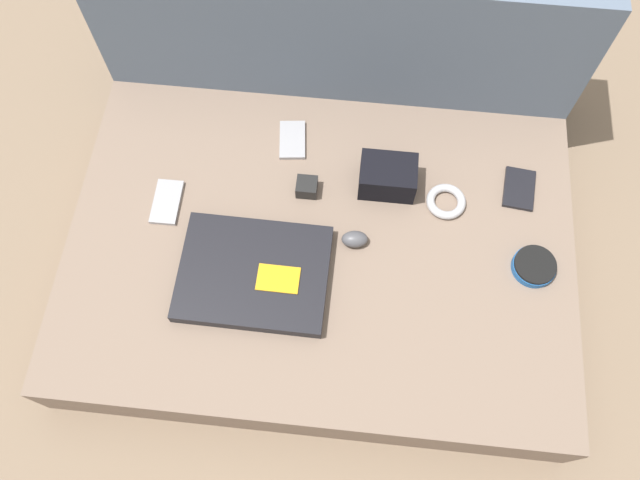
{
  "coord_description": "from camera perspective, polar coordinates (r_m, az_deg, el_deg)",
  "views": [
    {
      "loc": [
        0.06,
        -0.56,
        1.42
      ],
      "look_at": [
        0.0,
        0.0,
        0.17
      ],
      "focal_mm": 35.0,
      "sensor_mm": 36.0,
      "label": 1
    }
  ],
  "objects": [
    {
      "name": "ground_plane",
      "position": [
        1.52,
        0.0,
        -2.6
      ],
      "size": [
        8.0,
        8.0,
        0.0
      ],
      "primitive_type": "plane",
      "color": "#7A6651"
    },
    {
      "name": "phone_silver",
      "position": [
        1.51,
        -2.54,
        9.13
      ],
      "size": [
        0.07,
        0.11,
        0.01
      ],
      "rotation": [
        0.0,
        0.0,
        0.11
      ],
      "color": "#99999E",
      "rests_on": "couch_seat"
    },
    {
      "name": "couch_seat",
      "position": [
        1.46,
        0.0,
        -1.52
      ],
      "size": [
        1.13,
        0.79,
        0.15
      ],
      "color": "#7A6656",
      "rests_on": "ground_plane"
    },
    {
      "name": "camera_pouch",
      "position": [
        1.43,
        6.21,
        5.78
      ],
      "size": [
        0.13,
        0.09,
        0.08
      ],
      "color": "black",
      "rests_on": "couch_seat"
    },
    {
      "name": "computer_mouse",
      "position": [
        1.38,
        3.19,
        0.08
      ],
      "size": [
        0.06,
        0.04,
        0.03
      ],
      "rotation": [
        0.0,
        0.0,
        0.11
      ],
      "color": "#4C4C51",
      "rests_on": "couch_seat"
    },
    {
      "name": "laptop",
      "position": [
        1.35,
        -6.06,
        -3.06
      ],
      "size": [
        0.32,
        0.25,
        0.03
      ],
      "rotation": [
        0.0,
        0.0,
        -0.01
      ],
      "color": "black",
      "rests_on": "couch_seat"
    },
    {
      "name": "phone_black",
      "position": [
        1.52,
        17.74,
        4.49
      ],
      "size": [
        0.08,
        0.11,
        0.01
      ],
      "rotation": [
        0.0,
        0.0,
        -0.11
      ],
      "color": "black",
      "rests_on": "couch_seat"
    },
    {
      "name": "phone_small",
      "position": [
        1.47,
        -13.83,
        3.39
      ],
      "size": [
        0.06,
        0.11,
        0.01
      ],
      "rotation": [
        0.0,
        0.0,
        0.01
      ],
      "color": "#99999E",
      "rests_on": "couch_seat"
    },
    {
      "name": "couch_backrest",
      "position": [
        1.57,
        1.95,
        17.87
      ],
      "size": [
        1.13,
        0.2,
        0.5
      ],
      "color": "slate",
      "rests_on": "ground_plane"
    },
    {
      "name": "cable_coil",
      "position": [
        1.45,
        11.45,
        3.47
      ],
      "size": [
        0.09,
        0.09,
        0.02
      ],
      "color": "#B2B2B7",
      "rests_on": "couch_seat"
    },
    {
      "name": "charger_brick",
      "position": [
        1.43,
        -1.21,
        4.87
      ],
      "size": [
        0.05,
        0.05,
        0.03
      ],
      "color": "black",
      "rests_on": "couch_seat"
    },
    {
      "name": "speaker_puck",
      "position": [
        1.43,
        18.99,
        -2.28
      ],
      "size": [
        0.09,
        0.09,
        0.03
      ],
      "color": "#1E569E",
      "rests_on": "couch_seat"
    }
  ]
}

